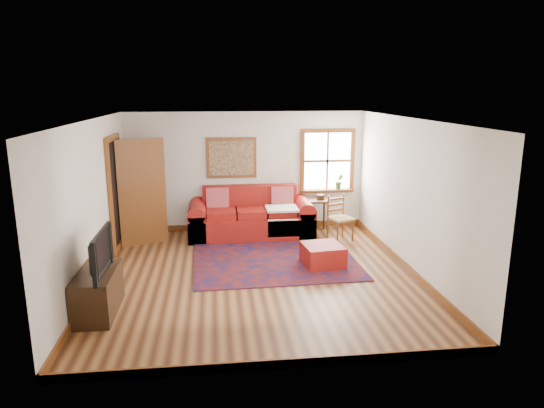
{
  "coord_description": "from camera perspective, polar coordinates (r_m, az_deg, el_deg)",
  "views": [
    {
      "loc": [
        -0.64,
        -7.36,
        2.94
      ],
      "look_at": [
        0.3,
        0.6,
        1.04
      ],
      "focal_mm": 32.0,
      "sensor_mm": 36.0,
      "label": 1
    }
  ],
  "objects": [
    {
      "name": "television",
      "position": [
        6.71,
        -20.17,
        -5.41
      ],
      "size": [
        0.13,
        1.01,
        0.58
      ],
      "primitive_type": "imported",
      "rotation": [
        0.0,
        0.0,
        1.57
      ],
      "color": "black",
      "rests_on": "media_cabinet"
    },
    {
      "name": "red_leather_sofa",
      "position": [
        10.0,
        -2.47,
        -1.83
      ],
      "size": [
        2.52,
        1.04,
        0.99
      ],
      "color": "maroon",
      "rests_on": "ground"
    },
    {
      "name": "persian_rug",
      "position": [
        8.55,
        0.34,
        -6.72
      ],
      "size": [
        2.88,
        2.34,
        0.02
      ],
      "primitive_type": "cube",
      "rotation": [
        0.0,
        0.0,
        0.03
      ],
      "color": "#60150D",
      "rests_on": "ground"
    },
    {
      "name": "media_cabinet",
      "position": [
        6.99,
        -19.8,
        -9.76
      ],
      "size": [
        0.48,
        1.07,
        0.59
      ],
      "primitive_type": "cube",
      "color": "#321E10",
      "rests_on": "ground"
    },
    {
      "name": "red_ottoman",
      "position": [
        8.36,
        5.99,
        -6.01
      ],
      "size": [
        0.72,
        0.72,
        0.37
      ],
      "primitive_type": "cube",
      "rotation": [
        0.0,
        0.0,
        0.12
      ],
      "color": "maroon",
      "rests_on": "ground"
    },
    {
      "name": "doorway",
      "position": [
        9.47,
        -16.14,
        1.4
      ],
      "size": [
        0.89,
        1.08,
        2.14
      ],
      "color": "black",
      "rests_on": "ground"
    },
    {
      "name": "framed_artwork",
      "position": [
        10.18,
        -4.8,
        5.43
      ],
      "size": [
        1.05,
        0.07,
        0.85
      ],
      "color": "brown",
      "rests_on": "ground"
    },
    {
      "name": "candle_hurricane",
      "position": [
        7.24,
        -18.9,
        -5.68
      ],
      "size": [
        0.12,
        0.12,
        0.18
      ],
      "color": "silver",
      "rests_on": "media_cabinet"
    },
    {
      "name": "ground",
      "position": [
        7.95,
        -1.69,
        -8.37
      ],
      "size": [
        5.5,
        5.5,
        0.0
      ],
      "primitive_type": "plane",
      "color": "#482613",
      "rests_on": "ground"
    },
    {
      "name": "room_envelope",
      "position": [
        7.52,
        -1.79,
        3.45
      ],
      "size": [
        5.04,
        5.54,
        2.52
      ],
      "color": "silver",
      "rests_on": "ground"
    },
    {
      "name": "side_table",
      "position": [
        10.16,
        5.05,
        -0.14
      ],
      "size": [
        0.59,
        0.44,
        0.7
      ],
      "color": "#321E10",
      "rests_on": "ground"
    },
    {
      "name": "window",
      "position": [
        10.48,
        6.7,
        4.31
      ],
      "size": [
        1.18,
        0.2,
        1.38
      ],
      "color": "white",
      "rests_on": "ground"
    },
    {
      "name": "ladder_back_chair",
      "position": [
        9.72,
        7.89,
        -1.41
      ],
      "size": [
        0.54,
        0.52,
        0.91
      ],
      "color": "tan",
      "rests_on": "ground"
    }
  ]
}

